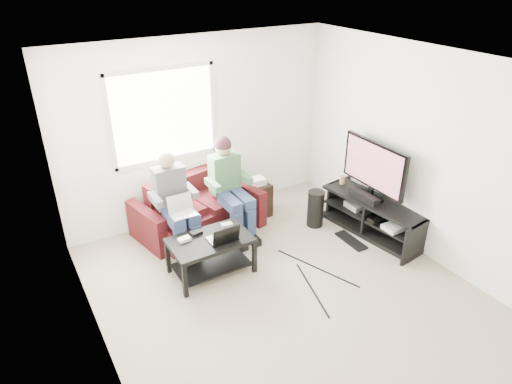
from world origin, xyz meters
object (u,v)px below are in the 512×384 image
tv (374,167)px  subwoofer (315,209)px  end_table (257,199)px  sofa (197,211)px  coffee_table (211,248)px  tv_stand (373,218)px

tv → subwoofer: bearing=139.8°
subwoofer → end_table: bearing=130.1°
sofa → subwoofer: 1.69m
tv → end_table: (-1.13, 1.15, -0.70)m
tv → end_table: tv is taller
sofa → coffee_table: (-0.27, -1.01, 0.07)m
tv → subwoofer: 1.02m
tv_stand → tv: bearing=91.5°
coffee_table → subwoofer: 1.79m
sofa → tv_stand: sofa is taller
sofa → tv: (2.06, -1.24, 0.68)m
tv_stand → subwoofer: subwoofer is taller
end_table → tv: bearing=-45.5°
sofa → tv: bearing=-31.0°
tv → end_table: size_ratio=1.80×
tv_stand → subwoofer: 0.80m
end_table → sofa: bearing=174.5°
subwoofer → sofa: bearing=153.0°
tv_stand → subwoofer: (-0.56, 0.57, 0.04)m
tv_stand → end_table: 1.69m
coffee_table → tv: size_ratio=0.88×
sofa → subwoofer: sofa is taller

